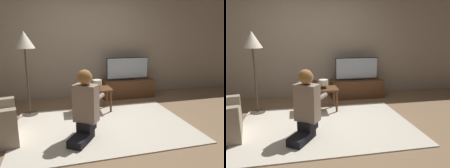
% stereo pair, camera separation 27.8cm
% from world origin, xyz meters
% --- Properties ---
extents(ground_plane, '(10.00, 10.00, 0.00)m').
position_xyz_m(ground_plane, '(0.00, 0.00, 0.00)').
color(ground_plane, '#896B4C').
extents(wall_back, '(10.00, 0.06, 2.60)m').
position_xyz_m(wall_back, '(0.00, 1.93, 1.30)').
color(wall_back, tan).
rests_on(wall_back, ground_plane).
extents(rug, '(2.83, 1.96, 0.02)m').
position_xyz_m(rug, '(0.00, 0.00, 0.01)').
color(rug, beige).
rests_on(rug, ground_plane).
extents(tv_stand, '(1.23, 0.47, 0.43)m').
position_xyz_m(tv_stand, '(0.96, 1.57, 0.21)').
color(tv_stand, brown).
rests_on(tv_stand, ground_plane).
extents(tv, '(1.03, 0.08, 0.53)m').
position_xyz_m(tv, '(0.96, 1.58, 0.70)').
color(tv, black).
rests_on(tv, tv_stand).
extents(coffee_table, '(0.71, 0.41, 0.46)m').
position_xyz_m(coffee_table, '(-0.03, 0.77, 0.40)').
color(coffee_table, brown).
rests_on(coffee_table, ground_plane).
extents(floor_lamp, '(0.37, 0.37, 1.56)m').
position_xyz_m(floor_lamp, '(-1.23, 0.87, 1.32)').
color(floor_lamp, '#4C4233').
rests_on(floor_lamp, ground_plane).
extents(person_kneeling, '(0.66, 0.80, 1.02)m').
position_xyz_m(person_kneeling, '(-0.34, -0.34, 0.52)').
color(person_kneeling, black).
rests_on(person_kneeling, rug).
extents(picture_frame, '(0.11, 0.01, 0.15)m').
position_xyz_m(picture_frame, '(-0.13, 0.87, 0.54)').
color(picture_frame, brown).
rests_on(picture_frame, coffee_table).
extents(table_lamp, '(0.18, 0.18, 0.17)m').
position_xyz_m(table_lamp, '(0.05, 0.78, 0.57)').
color(table_lamp, '#4C3823').
rests_on(table_lamp, coffee_table).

